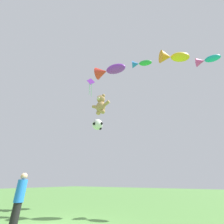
{
  "coord_description": "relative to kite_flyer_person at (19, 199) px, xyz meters",
  "views": [
    {
      "loc": [
        5.71,
        -4.18,
        1.59
      ],
      "look_at": [
        0.02,
        4.36,
        6.37
      ],
      "focal_mm": 24.0,
      "sensor_mm": 36.0,
      "label": 1
    }
  ],
  "objects": [
    {
      "name": "kite_flyer_person",
      "position": [
        0.0,
        0.0,
        0.0
      ],
      "size": [
        0.34,
        0.34,
        1.9
      ],
      "color": "black",
      "rests_on": "ground_plane"
    },
    {
      "name": "teddy_bear_kite",
      "position": [
        -0.17,
        4.9,
        6.21
      ],
      "size": [
        1.73,
        0.76,
        1.75
      ],
      "color": "tan"
    },
    {
      "name": "soccer_ball_kite",
      "position": [
        -0.6,
        5.13,
        4.67
      ],
      "size": [
        0.92,
        0.92,
        0.85
      ],
      "color": "white"
    },
    {
      "name": "fish_kite_violet",
      "position": [
        1.11,
        4.14,
        8.5
      ],
      "size": [
        2.52,
        1.4,
        0.98
      ],
      "color": "purple"
    },
    {
      "name": "fish_kite_emerald",
      "position": [
        3.45,
        4.99,
        8.69
      ],
      "size": [
        1.54,
        1.04,
        0.56
      ],
      "color": "green"
    },
    {
      "name": "fish_kite_goldfin",
      "position": [
        5.62,
        6.0,
        8.98
      ],
      "size": [
        2.24,
        1.92,
        0.93
      ],
      "color": "yellow"
    },
    {
      "name": "fish_kite_teal",
      "position": [
        7.59,
        7.06,
        8.48
      ],
      "size": [
        1.6,
        0.82,
        0.64
      ],
      "color": "#19ADB2"
    },
    {
      "name": "diamond_kite",
      "position": [
        -2.55,
        6.1,
        9.94
      ],
      "size": [
        0.56,
        0.71,
        2.29
      ],
      "color": "purple"
    }
  ]
}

